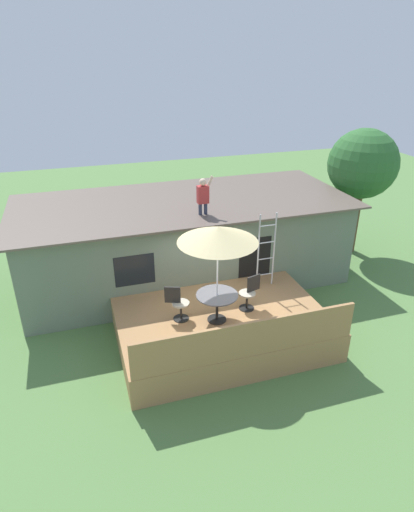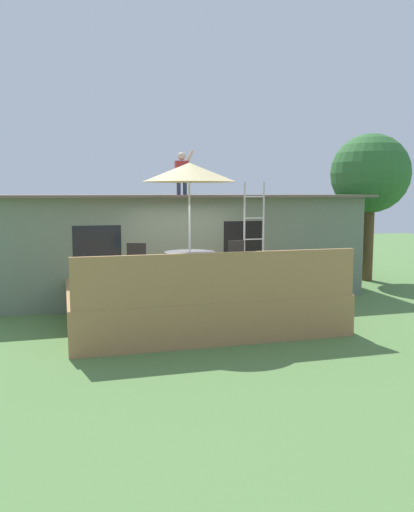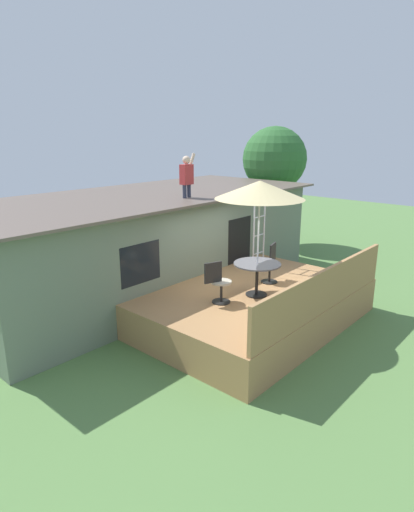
{
  "view_description": "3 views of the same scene",
  "coord_description": "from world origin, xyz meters",
  "px_view_note": "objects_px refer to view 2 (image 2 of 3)",
  "views": [
    {
      "loc": [
        -3.18,
        -8.87,
        7.02
      ],
      "look_at": [
        0.0,
        1.19,
        1.89
      ],
      "focal_mm": 30.28,
      "sensor_mm": 36.0,
      "label": 1
    },
    {
      "loc": [
        -2.68,
        -10.48,
        2.75
      ],
      "look_at": [
        0.44,
        0.72,
        1.32
      ],
      "focal_mm": 36.36,
      "sensor_mm": 36.0,
      "label": 2
    },
    {
      "loc": [
        -7.67,
        -5.4,
        4.29
      ],
      "look_at": [
        -0.6,
        0.85,
        1.58
      ],
      "focal_mm": 30.13,
      "sensor_mm": 36.0,
      "label": 3
    }
  ],
  "objects_px": {
    "patio_umbrella": "(189,173)",
    "person_figure": "(182,170)",
    "backyard_tree": "(370,175)",
    "patio_chair_left": "(143,265)",
    "patio_table": "(190,260)",
    "patio_chair_right": "(231,262)",
    "step_ladder": "(254,229)"
  },
  "relations": [
    {
      "from": "backyard_tree",
      "to": "step_ladder",
      "type": "bearing_deg",
      "value": -150.59
    },
    {
      "from": "patio_chair_right",
      "to": "backyard_tree",
      "type": "xyz_separation_m",
      "value": [
        5.73,
        3.71,
        2.04
      ]
    },
    {
      "from": "backyard_tree",
      "to": "patio_chair_left",
      "type": "bearing_deg",
      "value": -154.43
    },
    {
      "from": "patio_table",
      "to": "patio_umbrella",
      "type": "bearing_deg",
      "value": 0.0
    },
    {
      "from": "patio_umbrella",
      "to": "backyard_tree",
      "type": "relative_size",
      "value": 0.56
    },
    {
      "from": "patio_chair_left",
      "to": "patio_umbrella",
      "type": "bearing_deg",
      "value": 0.0
    },
    {
      "from": "person_figure",
      "to": "patio_chair_right",
      "type": "height_order",
      "value": "person_figure"
    },
    {
      "from": "backyard_tree",
      "to": "patio_chair_right",
      "type": "bearing_deg",
      "value": -147.07
    },
    {
      "from": "patio_table",
      "to": "step_ladder",
      "type": "relative_size",
      "value": 0.47
    },
    {
      "from": "backyard_tree",
      "to": "patio_umbrella",
      "type": "bearing_deg",
      "value": -149.25
    },
    {
      "from": "patio_umbrella",
      "to": "patio_chair_left",
      "type": "relative_size",
      "value": 2.76
    },
    {
      "from": "patio_umbrella",
      "to": "step_ladder",
      "type": "bearing_deg",
      "value": 34.06
    },
    {
      "from": "patio_umbrella",
      "to": "backyard_tree",
      "type": "xyz_separation_m",
      "value": [
        6.71,
        4.0,
        0.15
      ]
    },
    {
      "from": "patio_umbrella",
      "to": "person_figure",
      "type": "xyz_separation_m",
      "value": [
        0.43,
        2.54,
        0.15
      ]
    },
    {
      "from": "patio_umbrella",
      "to": "patio_chair_left",
      "type": "height_order",
      "value": "patio_umbrella"
    },
    {
      "from": "patio_chair_left",
      "to": "patio_chair_right",
      "type": "relative_size",
      "value": 1.0
    },
    {
      "from": "patio_umbrella",
      "to": "person_figure",
      "type": "relative_size",
      "value": 2.29
    },
    {
      "from": "patio_chair_right",
      "to": "backyard_tree",
      "type": "bearing_deg",
      "value": -163.22
    },
    {
      "from": "patio_chair_left",
      "to": "backyard_tree",
      "type": "height_order",
      "value": "backyard_tree"
    },
    {
      "from": "patio_chair_left",
      "to": "backyard_tree",
      "type": "bearing_deg",
      "value": 46.23
    },
    {
      "from": "patio_umbrella",
      "to": "backyard_tree",
      "type": "bearing_deg",
      "value": 30.75
    },
    {
      "from": "patio_chair_right",
      "to": "person_figure",
      "type": "bearing_deg",
      "value": -92.26
    },
    {
      "from": "step_ladder",
      "to": "patio_table",
      "type": "bearing_deg",
      "value": -145.94
    },
    {
      "from": "patio_table",
      "to": "step_ladder",
      "type": "height_order",
      "value": "step_ladder"
    },
    {
      "from": "patio_umbrella",
      "to": "person_figure",
      "type": "distance_m",
      "value": 2.58
    },
    {
      "from": "patio_umbrella",
      "to": "patio_table",
      "type": "bearing_deg",
      "value": 180.0
    },
    {
      "from": "patio_table",
      "to": "person_figure",
      "type": "distance_m",
      "value": 3.21
    },
    {
      "from": "patio_table",
      "to": "backyard_tree",
      "type": "bearing_deg",
      "value": 30.75
    },
    {
      "from": "patio_chair_left",
      "to": "step_ladder",
      "type": "bearing_deg",
      "value": 38.95
    },
    {
      "from": "patio_chair_right",
      "to": "backyard_tree",
      "type": "distance_m",
      "value": 7.12
    },
    {
      "from": "patio_table",
      "to": "backyard_tree",
      "type": "height_order",
      "value": "backyard_tree"
    },
    {
      "from": "person_figure",
      "to": "patio_chair_right",
      "type": "distance_m",
      "value": 3.09
    }
  ]
}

